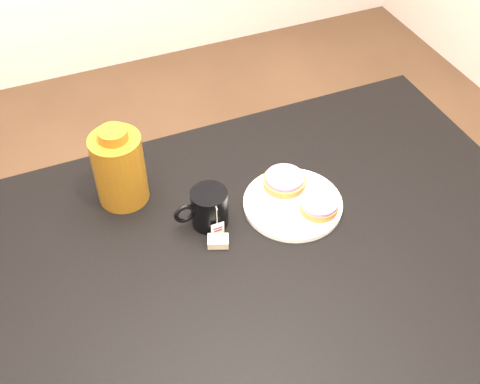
# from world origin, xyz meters

# --- Properties ---
(table) EXTENTS (1.40, 0.90, 0.75)m
(table) POSITION_xyz_m (0.00, 0.00, 0.67)
(table) COLOR black
(table) RESTS_ON ground_plane
(plate) EXTENTS (0.23, 0.23, 0.02)m
(plate) POSITION_xyz_m (0.17, 0.10, 0.76)
(plate) COLOR white
(plate) RESTS_ON table
(bagel_back) EXTENTS (0.14, 0.14, 0.03)m
(bagel_back) POSITION_xyz_m (0.17, 0.16, 0.78)
(bagel_back) COLOR brown
(bagel_back) RESTS_ON plate
(bagel_front) EXTENTS (0.12, 0.12, 0.03)m
(bagel_front) POSITION_xyz_m (0.21, 0.05, 0.78)
(bagel_front) COLOR brown
(bagel_front) RESTS_ON plate
(mug) EXTENTS (0.12, 0.09, 0.09)m
(mug) POSITION_xyz_m (-0.03, 0.12, 0.80)
(mug) COLOR black
(mug) RESTS_ON table
(teabag_pouch) EXTENTS (0.05, 0.05, 0.02)m
(teabag_pouch) POSITION_xyz_m (-0.03, 0.06, 0.76)
(teabag_pouch) COLOR #C6B793
(teabag_pouch) RESTS_ON table
(bagel_package) EXTENTS (0.14, 0.14, 0.20)m
(bagel_package) POSITION_xyz_m (-0.18, 0.28, 0.84)
(bagel_package) COLOR #61360C
(bagel_package) RESTS_ON table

